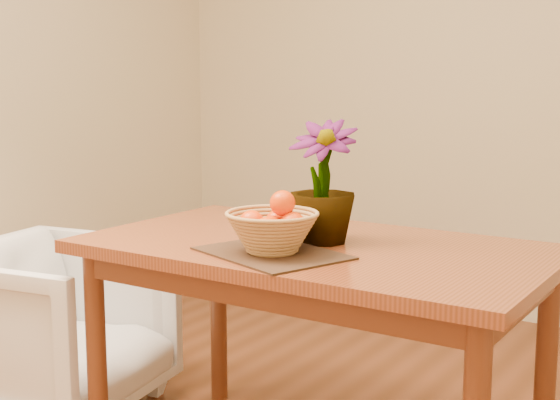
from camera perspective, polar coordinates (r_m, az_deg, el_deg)
The scene contains 7 objects.
wall_back at distance 4.12m, azimuth 16.74°, elevation 10.02°, with size 4.00×0.02×2.70m, color beige.
table at distance 2.38m, azimuth 2.61°, elevation -5.23°, with size 1.40×0.80×0.75m.
placemat at distance 2.21m, azimuth -0.58°, elevation -3.91°, with size 0.40×0.30×0.01m, color #382014.
wicker_basket at distance 2.20m, azimuth -0.58°, elevation -2.47°, with size 0.27×0.27×0.11m.
orange_pile at distance 2.20m, azimuth -0.43°, elevation -1.50°, with size 0.19×0.18×0.13m.
potted_plant at distance 2.35m, azimuth 3.11°, elevation 1.34°, with size 0.21×0.21×0.37m, color #164112.
armchair at distance 3.05m, azimuth -16.10°, elevation -8.37°, with size 0.69×0.65×0.71m, color gray.
Camera 1 is at (1.16, -1.70, 1.24)m, focal length 50.00 mm.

